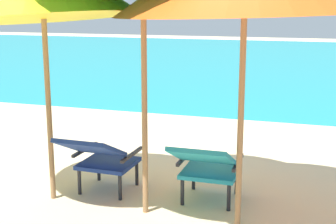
% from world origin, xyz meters
% --- Properties ---
extents(ground_plane, '(40.00, 40.00, 0.00)m').
position_xyz_m(ground_plane, '(0.00, 4.00, 0.00)').
color(ground_plane, beige).
extents(ocean_band, '(40.00, 18.00, 0.01)m').
position_xyz_m(ocean_band, '(0.00, 12.45, 0.00)').
color(ocean_band, teal).
rests_on(ocean_band, ground_plane).
extents(lounge_chair_left, '(0.56, 0.88, 0.68)m').
position_xyz_m(lounge_chair_left, '(-0.49, -0.19, 0.40)').
color(lounge_chair_left, navy).
rests_on(lounge_chair_left, ground_plane).
extents(lounge_chair_right, '(0.56, 0.88, 0.68)m').
position_xyz_m(lounge_chair_right, '(0.55, -0.12, 0.40)').
color(lounge_chair_right, teal).
rests_on(lounge_chair_right, ground_plane).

